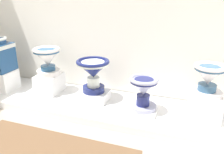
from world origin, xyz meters
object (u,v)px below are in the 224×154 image
antique_toilet_central_ornate (47,59)px  antique_toilet_slender_white (93,71)px  antique_toilet_tall_cobalt (208,78)px  antique_toilet_broad_patterned (144,89)px  plinth_block_tall_cobalt (204,106)px  plinth_block_central_ornate (50,83)px  plinth_block_slender_white (94,95)px  plinth_block_pale_glazed (2,80)px  plinth_block_broad_patterned (143,110)px

antique_toilet_central_ornate → antique_toilet_slender_white: (0.66, -0.02, -0.08)m
antique_toilet_tall_cobalt → antique_toilet_broad_patterned: bearing=-170.0°
plinth_block_tall_cobalt → plinth_block_central_ornate: bearing=179.8°
plinth_block_slender_white → plinth_block_tall_cobalt: (1.30, 0.01, 0.07)m
antique_toilet_central_ornate → plinth_block_slender_white: antique_toilet_central_ornate is taller
antique_toilet_slender_white → plinth_block_tall_cobalt: 1.33m
plinth_block_pale_glazed → antique_toilet_central_ornate: size_ratio=1.03×
plinth_block_broad_patterned → plinth_block_tall_cobalt: bearing=10.0°
plinth_block_pale_glazed → plinth_block_central_ornate: size_ratio=1.06×
plinth_block_central_ornate → antique_toilet_slender_white: 0.71m
plinth_block_slender_white → antique_toilet_slender_white: antique_toilet_slender_white is taller
antique_toilet_central_ornate → plinth_block_tall_cobalt: antique_toilet_central_ornate is taller
antique_toilet_slender_white → antique_toilet_broad_patterned: antique_toilet_slender_white is taller
plinth_block_tall_cobalt → antique_toilet_tall_cobalt: size_ratio=1.06×
antique_toilet_central_ornate → plinth_block_tall_cobalt: bearing=-0.2°
plinth_block_broad_patterned → antique_toilet_broad_patterned: size_ratio=0.88×
antique_toilet_slender_white → antique_toilet_broad_patterned: (0.65, -0.10, -0.11)m
antique_toilet_central_ornate → antique_toilet_broad_patterned: (1.31, -0.12, -0.19)m
plinth_block_pale_glazed → antique_toilet_central_ornate: bearing=11.2°
plinth_block_pale_glazed → antique_toilet_tall_cobalt: (2.65, 0.13, 0.32)m
plinth_block_pale_glazed → antique_toilet_slender_white: bearing=4.9°
antique_toilet_central_ornate → plinth_block_broad_patterned: size_ratio=1.10×
plinth_block_central_ornate → antique_toilet_central_ornate: antique_toilet_central_ornate is taller
plinth_block_slender_white → plinth_block_broad_patterned: (0.65, -0.10, -0.04)m
plinth_block_broad_patterned → antique_toilet_broad_patterned: (-0.00, 0.00, 0.26)m
plinth_block_tall_cobalt → antique_toilet_broad_patterned: bearing=-170.0°
plinth_block_pale_glazed → plinth_block_slender_white: size_ratio=1.02×
plinth_block_pale_glazed → antique_toilet_tall_cobalt: 2.67m
plinth_block_broad_patterned → antique_toilet_tall_cobalt: 0.79m
antique_toilet_slender_white → plinth_block_tall_cobalt: bearing=0.5°
antique_toilet_tall_cobalt → antique_toilet_central_ornate: bearing=179.8°
plinth_block_central_ornate → plinth_block_tall_cobalt: plinth_block_tall_cobalt is taller
antique_toilet_slender_white → antique_toilet_broad_patterned: 0.67m
plinth_block_central_ornate → antique_toilet_broad_patterned: antique_toilet_broad_patterned is taller
plinth_block_slender_white → antique_toilet_broad_patterned: antique_toilet_broad_patterned is taller
antique_toilet_central_ornate → plinth_block_tall_cobalt: (1.96, -0.01, -0.34)m
plinth_block_slender_white → antique_toilet_tall_cobalt: (1.30, 0.01, 0.40)m
antique_toilet_broad_patterned → plinth_block_tall_cobalt: (0.65, 0.11, -0.15)m
antique_toilet_tall_cobalt → plinth_block_broad_patterned: bearing=-170.0°
antique_toilet_central_ornate → plinth_block_slender_white: size_ratio=0.99×
plinth_block_pale_glazed → plinth_block_broad_patterned: size_ratio=1.14×
plinth_block_broad_patterned → plinth_block_tall_cobalt: (0.65, 0.11, 0.11)m
antique_toilet_central_ornate → plinth_block_pale_glazed: bearing=-168.8°
antique_toilet_central_ornate → antique_toilet_tall_cobalt: 1.96m
plinth_block_pale_glazed → plinth_block_tall_cobalt: plinth_block_pale_glazed is taller
antique_toilet_slender_white → plinth_block_slender_white: bearing=0.0°
plinth_block_tall_cobalt → plinth_block_broad_patterned: bearing=-170.0°
antique_toilet_central_ornate → plinth_block_slender_white: (0.66, -0.02, -0.41)m
antique_toilet_tall_cobalt → plinth_block_tall_cobalt: bearing=135.0°
antique_toilet_central_ornate → plinth_block_broad_patterned: bearing=-5.3°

